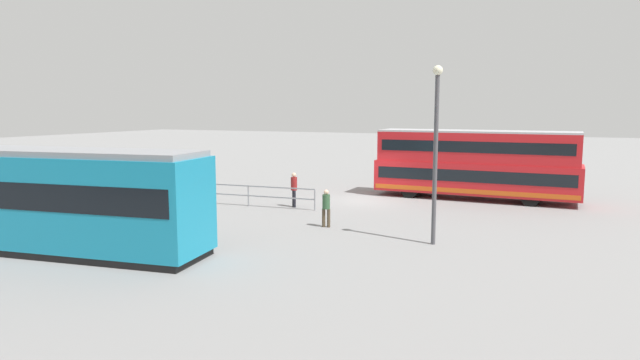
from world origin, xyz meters
The scene contains 8 objects.
ground_plane centered at (0.00, 0.00, 0.00)m, with size 160.00×160.00×0.00m, color gray.
double_decker_bus centered at (-5.27, -2.85, 1.94)m, with size 10.92×2.78×3.80m.
tram_yellow centered at (7.29, 14.49, 1.86)m, with size 12.72×4.07×3.60m.
pedestrian_near_railing centered at (2.80, 3.33, 1.02)m, with size 0.45×0.45×1.77m.
pedestrian_crossing centered at (-0.54, 7.05, 0.92)m, with size 0.36×0.36×1.61m.
pedestrian_railing centered at (5.06, 4.05, 0.74)m, with size 7.34×0.54×1.08m.
info_sign centered at (10.64, 4.69, 1.54)m, with size 1.12×0.13×2.23m.
street_lamp centered at (-5.30, 8.17, 3.82)m, with size 0.36×0.36×6.50m.
Camera 1 is at (-9.23, 27.72, 4.95)m, focal length 30.37 mm.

